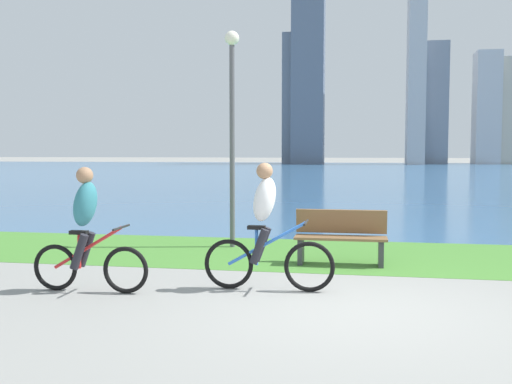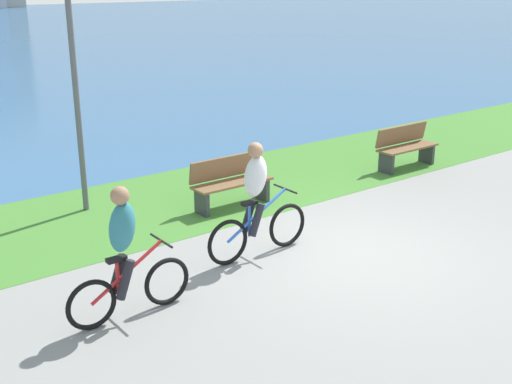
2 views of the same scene
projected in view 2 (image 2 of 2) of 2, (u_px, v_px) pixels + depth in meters
The scene contains 7 objects.
ground_plane at pixel (350, 253), 9.64m from camera, with size 300.00×300.00×0.00m, color gray.
grass_strip_bayside at pixel (215, 191), 12.37m from camera, with size 120.00×3.38×0.01m, color #478433.
cyclist_lead at pixel (256, 201), 9.29m from camera, with size 1.77×0.52×1.72m.
cyclist_trailing at pixel (125, 254), 7.58m from camera, with size 1.62×0.52×1.66m.
bench_near_path at pixel (231, 182), 11.44m from camera, with size 1.50×0.47×0.90m.
bench_far_along_path at pixel (406, 147), 13.77m from camera, with size 1.50×0.47×0.90m.
lamppost_tall at pixel (73, 54), 10.55m from camera, with size 0.28×0.28×4.15m.
Camera 2 is at (-6.48, -6.19, 3.93)m, focal length 45.47 mm.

